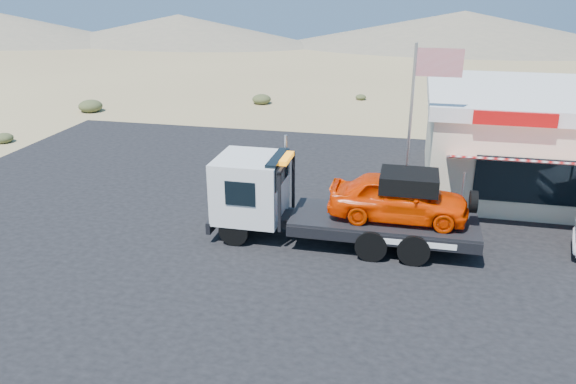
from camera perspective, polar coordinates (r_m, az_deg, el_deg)
name	(u,v)px	position (r m, az deg, el deg)	size (l,w,h in m)	color
ground	(238,262)	(16.94, -5.13, -7.12)	(120.00, 120.00, 0.00)	#957E55
asphalt_lot	(320,227)	(19.14, 3.32, -3.58)	(32.00, 24.00, 0.02)	black
tow_truck	(336,199)	(17.61, 4.89, -0.68)	(8.21, 2.43, 2.74)	black
jerky_store	(560,139)	(24.61, 25.88, 4.85)	(10.40, 9.97, 3.90)	beige
flagpole	(418,113)	(19.15, 13.08, 7.82)	(1.55, 0.10, 6.00)	#99999E
desert_scrub	(54,132)	(32.15, -22.71, 5.64)	(26.47, 31.07, 0.79)	#3D4424
distant_hills	(296,30)	(71.08, 0.85, 16.15)	(126.00, 48.00, 4.20)	#726B59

